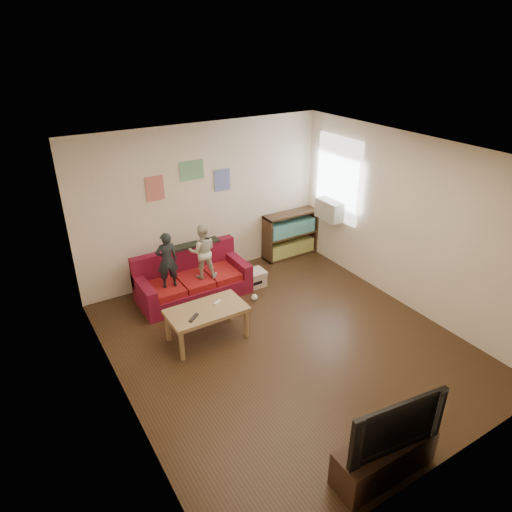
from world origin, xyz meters
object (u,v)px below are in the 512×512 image
sofa (192,281)px  bookshelf (290,236)px  file_box (253,279)px  tv_stand (384,458)px  coffee_table (207,313)px  child_b (202,251)px  child_a (167,260)px  television (391,420)px

sofa → bookshelf: bearing=9.8°
file_box → tv_stand: tv_stand is taller
coffee_table → file_box: size_ratio=2.72×
file_box → tv_stand: 3.96m
sofa → tv_stand: size_ratio=1.65×
coffee_table → file_box: (1.34, 0.94, -0.29)m
bookshelf → sofa: bearing=-170.2°
bookshelf → file_box: (-1.25, -0.67, -0.25)m
sofa → child_b: (0.15, -0.16, 0.57)m
sofa → tv_stand: sofa is taller
child_a → tv_stand: (0.65, -4.00, -0.63)m
tv_stand → bookshelf: bearing=66.3°
sofa → television: size_ratio=1.73×
child_a → file_box: size_ratio=2.24×
bookshelf → file_box: 1.44m
sofa → child_b: 0.61m
file_box → television: (-0.83, -3.88, 0.57)m
tv_stand → television: 0.51m
coffee_table → television: bearing=-80.1°
bookshelf → television: television is taller
child_a → television: size_ratio=0.87×
television → tv_stand: bearing=7.2°
sofa → child_a: (-0.45, -0.16, 0.57)m
file_box → sofa: bearing=164.6°
coffee_table → tv_stand: 2.99m
child_a → child_b: bearing=-171.9°
coffee_table → bookshelf: 3.05m
coffee_table → child_b: bearing=66.4°
bookshelf → tv_stand: (-2.08, -4.55, -0.19)m
file_box → tv_stand: bearing=-102.0°
child_a → television: (0.65, -4.00, -0.12)m
sofa → coffee_table: sofa is taller
child_b → television: (0.05, -4.00, -0.12)m
child_b → television: bearing=112.3°
sofa → file_box: sofa is taller
bookshelf → file_box: size_ratio=2.72×
sofa → child_b: child_b is taller
tv_stand → television: size_ratio=1.05×
sofa → file_box: 1.07m
tv_stand → coffee_table: bearing=100.7°
child_a → file_box: bearing=-176.5°
bookshelf → television: bearing=-114.5°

